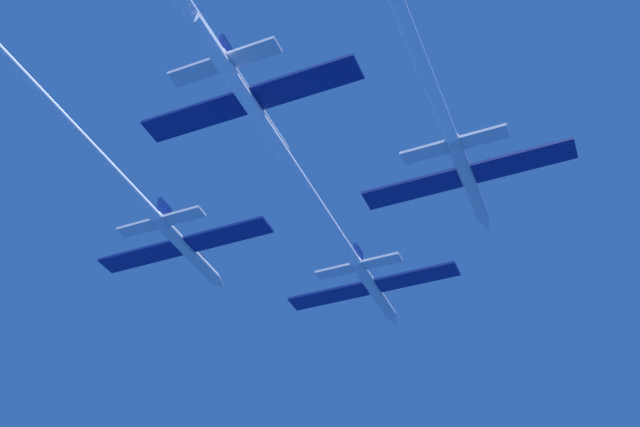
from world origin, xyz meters
name	(u,v)px	position (x,y,z in m)	size (l,w,h in m)	color
jet_lead	(335,231)	(0.14, -13.34, -0.43)	(20.67, 51.76, 3.42)	silver
jet_left_wing	(106,165)	(-16.39, -31.33, -0.17)	(20.67, 57.64, 3.42)	silver
jet_right_wing	(429,81)	(15.37, -30.21, -0.67)	(20.67, 54.38, 3.42)	silver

